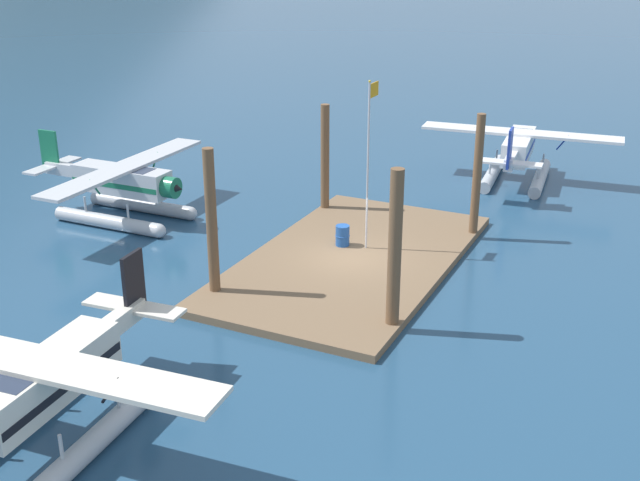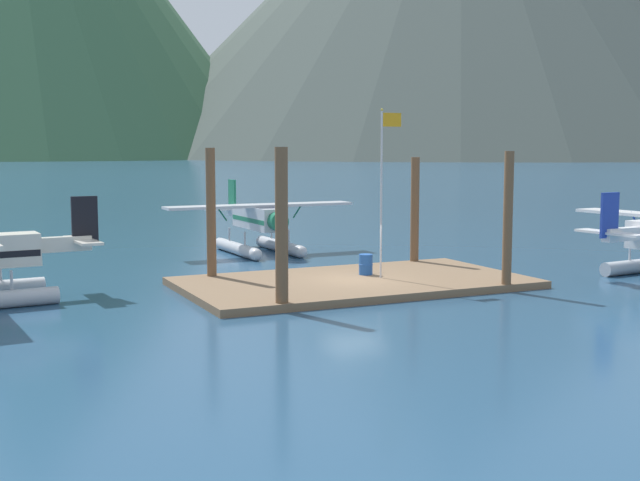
{
  "view_description": "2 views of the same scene",
  "coord_description": "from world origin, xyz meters",
  "px_view_note": "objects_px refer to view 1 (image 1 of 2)",
  "views": [
    {
      "loc": [
        -27.37,
        -11.72,
        12.8
      ],
      "look_at": [
        -0.78,
        1.04,
        1.12
      ],
      "focal_mm": 44.66,
      "sensor_mm": 36.0,
      "label": 1
    },
    {
      "loc": [
        -15.37,
        -29.63,
        5.69
      ],
      "look_at": [
        0.21,
        3.76,
        1.51
      ],
      "focal_mm": 46.0,
      "sensor_mm": 36.0,
      "label": 2
    }
  ],
  "objects_px": {
    "fuel_drum": "(343,235)",
    "seaplane_silver_bow_centre": "(123,188)",
    "seaplane_cream_port_fwd": "(47,392)",
    "flagpole": "(369,148)",
    "seaplane_white_stbd_aft": "(518,153)"
  },
  "relations": [
    {
      "from": "seaplane_silver_bow_centre",
      "to": "seaplane_cream_port_fwd",
      "type": "height_order",
      "value": "same"
    },
    {
      "from": "fuel_drum",
      "to": "flagpole",
      "type": "bearing_deg",
      "value": -74.45
    },
    {
      "from": "flagpole",
      "to": "fuel_drum",
      "type": "xyz_separation_m",
      "value": [
        -0.28,
        1.0,
        -3.83
      ]
    },
    {
      "from": "seaplane_white_stbd_aft",
      "to": "seaplane_cream_port_fwd",
      "type": "height_order",
      "value": "same"
    },
    {
      "from": "seaplane_silver_bow_centre",
      "to": "seaplane_white_stbd_aft",
      "type": "xyz_separation_m",
      "value": [
        13.92,
        -15.09,
        0.0
      ]
    },
    {
      "from": "seaplane_white_stbd_aft",
      "to": "flagpole",
      "type": "bearing_deg",
      "value": 165.45
    },
    {
      "from": "flagpole",
      "to": "seaplane_white_stbd_aft",
      "type": "height_order",
      "value": "flagpole"
    },
    {
      "from": "fuel_drum",
      "to": "seaplane_silver_bow_centre",
      "type": "distance_m",
      "value": 10.81
    },
    {
      "from": "flagpole",
      "to": "fuel_drum",
      "type": "bearing_deg",
      "value": 105.55
    },
    {
      "from": "seaplane_white_stbd_aft",
      "to": "seaplane_silver_bow_centre",
      "type": "bearing_deg",
      "value": 132.69
    },
    {
      "from": "seaplane_cream_port_fwd",
      "to": "flagpole",
      "type": "bearing_deg",
      "value": -8.82
    },
    {
      "from": "flagpole",
      "to": "seaplane_cream_port_fwd",
      "type": "xyz_separation_m",
      "value": [
        -15.78,
        2.45,
        -3.0
      ]
    },
    {
      "from": "flagpole",
      "to": "seaplane_silver_bow_centre",
      "type": "height_order",
      "value": "flagpole"
    },
    {
      "from": "flagpole",
      "to": "seaplane_cream_port_fwd",
      "type": "bearing_deg",
      "value": 171.18
    },
    {
      "from": "flagpole",
      "to": "seaplane_cream_port_fwd",
      "type": "distance_m",
      "value": 16.24
    }
  ]
}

